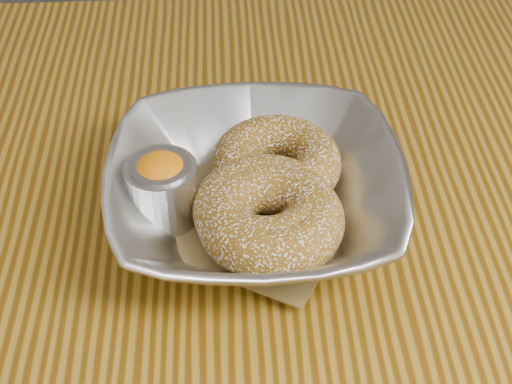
{
  "coord_description": "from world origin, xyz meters",
  "views": [
    {
      "loc": [
        -0.13,
        -0.41,
        1.18
      ],
      "look_at": [
        -0.11,
        0.04,
        0.78
      ],
      "focal_mm": 55.0,
      "sensor_mm": 36.0,
      "label": 1
    }
  ],
  "objects_px": {
    "serving_bowl": "(256,194)",
    "donut_back": "(276,162)",
    "donut_extra": "(265,209)",
    "donut_front": "(271,220)",
    "ramekin": "(162,188)",
    "table": "(391,329)"
  },
  "relations": [
    {
      "from": "ramekin",
      "to": "serving_bowl",
      "type": "bearing_deg",
      "value": -0.32
    },
    {
      "from": "table",
      "to": "donut_back",
      "type": "bearing_deg",
      "value": 142.55
    },
    {
      "from": "serving_bowl",
      "to": "donut_back",
      "type": "distance_m",
      "value": 0.04
    },
    {
      "from": "donut_back",
      "to": "ramekin",
      "type": "distance_m",
      "value": 0.1
    },
    {
      "from": "donut_back",
      "to": "donut_extra",
      "type": "bearing_deg",
      "value": -102.78
    },
    {
      "from": "table",
      "to": "donut_front",
      "type": "distance_m",
      "value": 0.16
    },
    {
      "from": "table",
      "to": "ramekin",
      "type": "distance_m",
      "value": 0.23
    },
    {
      "from": "serving_bowl",
      "to": "ramekin",
      "type": "xyz_separation_m",
      "value": [
        -0.07,
        0.0,
        0.01
      ]
    },
    {
      "from": "donut_back",
      "to": "ramekin",
      "type": "bearing_deg",
      "value": -158.01
    },
    {
      "from": "donut_front",
      "to": "donut_extra",
      "type": "relative_size",
      "value": 1.01
    },
    {
      "from": "donut_back",
      "to": "ramekin",
      "type": "relative_size",
      "value": 1.82
    },
    {
      "from": "donut_front",
      "to": "ramekin",
      "type": "distance_m",
      "value": 0.09
    },
    {
      "from": "serving_bowl",
      "to": "donut_back",
      "type": "relative_size",
      "value": 2.19
    },
    {
      "from": "donut_front",
      "to": "donut_extra",
      "type": "xyz_separation_m",
      "value": [
        -0.0,
        0.01,
        -0.0
      ]
    },
    {
      "from": "donut_front",
      "to": "ramekin",
      "type": "relative_size",
      "value": 1.91
    },
    {
      "from": "table",
      "to": "donut_back",
      "type": "distance_m",
      "value": 0.17
    },
    {
      "from": "table",
      "to": "donut_front",
      "type": "bearing_deg",
      "value": 176.91
    },
    {
      "from": "donut_back",
      "to": "donut_front",
      "type": "height_order",
      "value": "donut_front"
    },
    {
      "from": "table",
      "to": "donut_front",
      "type": "height_order",
      "value": "donut_front"
    },
    {
      "from": "table",
      "to": "ramekin",
      "type": "relative_size",
      "value": 21.01
    },
    {
      "from": "serving_bowl",
      "to": "ramekin",
      "type": "relative_size",
      "value": 3.99
    },
    {
      "from": "serving_bowl",
      "to": "donut_front",
      "type": "bearing_deg",
      "value": -72.67
    }
  ]
}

